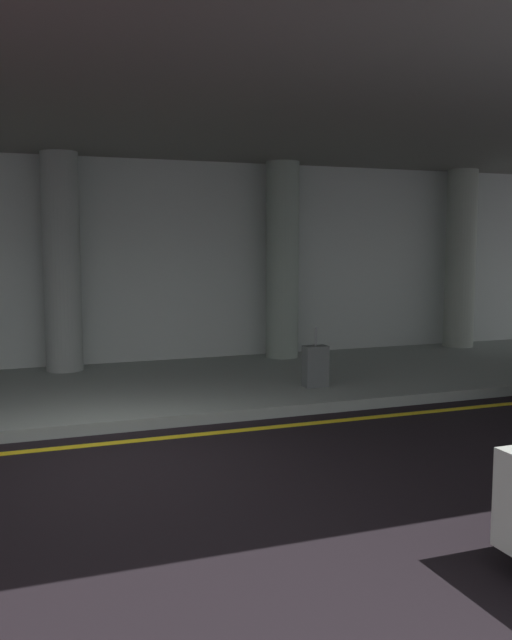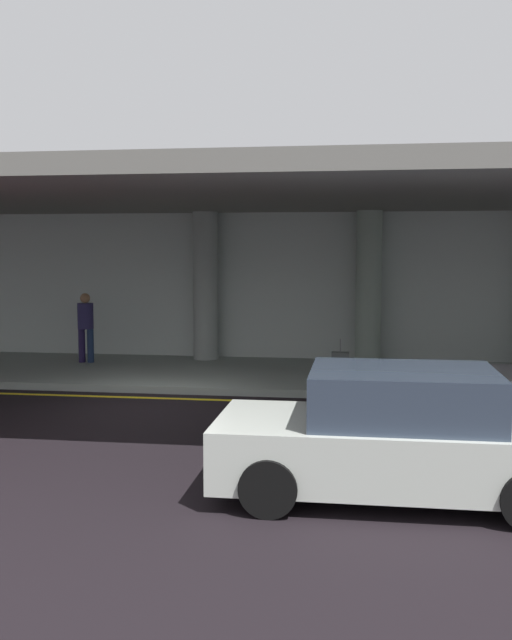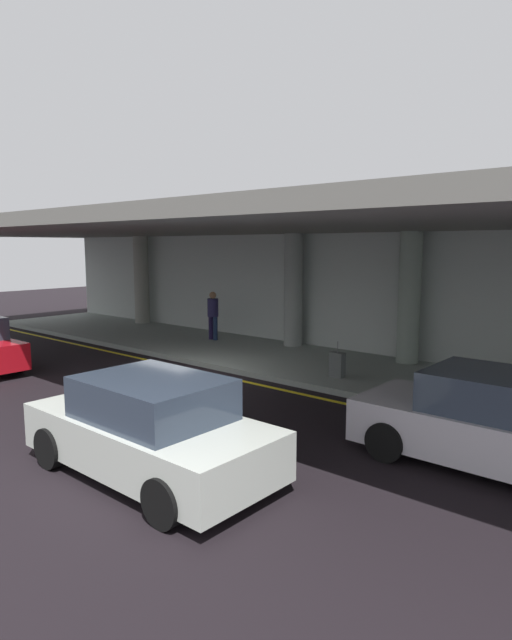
% 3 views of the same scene
% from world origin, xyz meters
% --- Properties ---
extents(ground_plane, '(60.00, 60.00, 0.00)m').
position_xyz_m(ground_plane, '(0.00, 0.00, 0.00)').
color(ground_plane, black).
extents(sidewalk, '(26.00, 4.20, 0.15)m').
position_xyz_m(sidewalk, '(0.00, 3.10, 0.07)').
color(sidewalk, gray).
rests_on(sidewalk, ground).
extents(lane_stripe_yellow, '(26.00, 0.14, 0.01)m').
position_xyz_m(lane_stripe_yellow, '(0.00, 0.59, 0.00)').
color(lane_stripe_yellow, yellow).
rests_on(lane_stripe_yellow, ground).
extents(support_column_left_mid, '(0.62, 0.62, 3.65)m').
position_xyz_m(support_column_left_mid, '(0.00, 4.75, 1.97)').
color(support_column_left_mid, gray).
rests_on(support_column_left_mid, sidewalk).
extents(support_column_center, '(0.62, 0.62, 3.65)m').
position_xyz_m(support_column_center, '(4.00, 4.75, 1.97)').
color(support_column_center, gray).
rests_on(support_column_center, sidewalk).
extents(ceiling_overhang, '(28.00, 13.20, 0.30)m').
position_xyz_m(ceiling_overhang, '(0.00, 2.60, 3.95)').
color(ceiling_overhang, slate).
rests_on(ceiling_overhang, support_column_far_left).
extents(terminal_back_wall, '(26.00, 0.30, 3.80)m').
position_xyz_m(terminal_back_wall, '(0.00, 5.35, 1.90)').
color(terminal_back_wall, '#AEB8B3').
rests_on(terminal_back_wall, ground).
extents(car_silver, '(4.10, 1.92, 1.50)m').
position_xyz_m(car_silver, '(4.22, -4.44, 0.71)').
color(car_silver, beige).
rests_on(car_silver, ground).
extents(traveler_with_luggage, '(0.38, 0.38, 1.68)m').
position_xyz_m(traveler_with_luggage, '(-2.76, 3.78, 1.11)').
color(traveler_with_luggage, '#1B1337').
rests_on(traveler_with_luggage, sidewalk).
extents(suitcase_upright_secondary, '(0.36, 0.22, 0.90)m').
position_xyz_m(suitcase_upright_secondary, '(3.41, 2.02, 0.46)').
color(suitcase_upright_secondary, '#505656').
rests_on(suitcase_upright_secondary, sidewalk).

